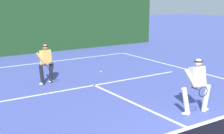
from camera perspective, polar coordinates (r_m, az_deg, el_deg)
court_line_baseline_far at (r=16.48m, az=-12.03°, el=0.81°), size 9.81×0.10×0.01m
court_line_service at (r=12.05m, az=-3.19°, el=-3.28°), size 8.00×0.10×0.01m
court_line_centre at (r=9.62m, az=6.21°, el=-7.51°), size 0.10×6.40×0.01m
player_near at (r=9.30m, az=15.04°, el=-2.92°), size 1.02×0.88×1.61m
player_far at (r=12.32m, az=-11.76°, el=0.83°), size 0.71×0.90×1.54m
tennis_ball at (r=14.01m, az=-1.98°, el=-0.87°), size 0.07×0.07×0.07m
back_fence_windscreen at (r=18.88m, az=-15.46°, el=7.57°), size 18.32×0.12×3.57m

